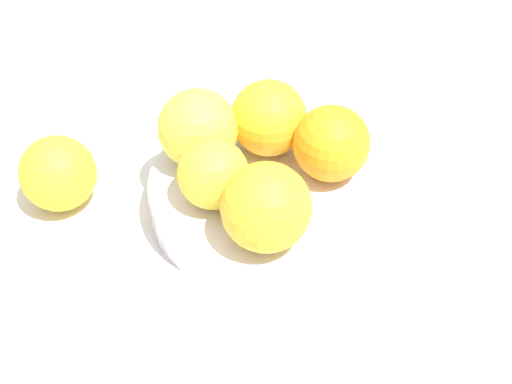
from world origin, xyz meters
The scene contains 9 objects.
ground_plane centered at (0.00, 0.00, -1.00)cm, with size 110.00×110.00×2.00cm, color silver.
fruit_bowl centered at (0.00, 0.00, 1.88)cm, with size 19.32×19.32×3.97cm.
orange_in_bowl_0 centered at (-1.23, 5.70, 7.56)cm, with size 7.19×7.19×7.19cm, color yellow.
orange_in_bowl_1 centered at (-4.67, -5.05, 7.61)cm, with size 7.28×7.28×7.28cm, color yellow.
orange_in_bowl_2 centered at (4.06, 1.97, 7.46)cm, with size 6.98×6.98×6.98cm, color #F9A823.
orange_in_bowl_3 centered at (-4.18, 1.13, 7.00)cm, with size 6.07×6.07×6.07cm, color yellow.
orange_in_bowl_4 centered at (5.04, -4.31, 7.36)cm, with size 6.78×6.78×6.78cm, color orange.
orange_loose_0 centered at (-10.79, 14.53, 3.51)cm, with size 7.03×7.03×7.03cm, color yellow.
side_plate centered at (3.95, 30.95, 0.40)cm, with size 12.42×12.42×0.80cm, color white.
Camera 1 is at (-32.08, -27.50, 45.38)cm, focal length 46.53 mm.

